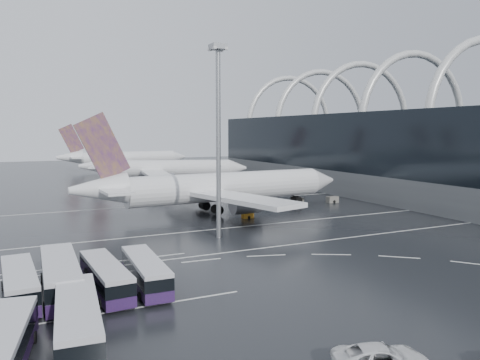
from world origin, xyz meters
name	(u,v)px	position (x,y,z in m)	size (l,w,h in m)	color
ground	(253,245)	(0.00, 0.00, 0.00)	(420.00, 420.00, 0.00)	black
terminal	(452,152)	(61.56, 19.84, 10.87)	(42.00, 160.00, 34.90)	#575A5C
lane_marking_near	(260,248)	(0.00, -2.00, 0.01)	(120.00, 0.25, 0.01)	white
lane_marking_mid	(219,229)	(0.00, 12.00, 0.01)	(120.00, 0.25, 0.01)	white
lane_marking_far	(168,204)	(0.00, 40.00, 0.01)	(120.00, 0.25, 0.01)	white
bus_bay_line_south	(89,316)	(-24.00, -16.00, 0.01)	(28.00, 0.25, 0.01)	white
bus_bay_line_north	(69,267)	(-24.00, 0.00, 0.01)	(28.00, 0.25, 0.01)	white
airliner_main	(215,188)	(5.30, 26.37, 4.74)	(55.84, 48.96, 18.92)	white
airliner_gate_b	(161,169)	(10.08, 80.02, 4.34)	(48.58, 43.17, 17.33)	white
airliner_gate_c	(122,159)	(9.24, 132.96, 4.62)	(51.77, 47.80, 18.47)	white
bus_row_near_a	(19,284)	(-29.26, -9.61, 1.64)	(3.33, 12.27, 2.99)	#281644
bus_row_near_b	(60,276)	(-25.69, -9.53, 1.90)	(3.62, 14.09, 3.45)	#281644
bus_row_near_c	(105,277)	(-21.69, -10.81, 1.63)	(3.40, 12.20, 2.97)	#281644
bus_row_near_d	(146,271)	(-17.75, -10.81, 1.63)	(3.20, 12.12, 2.96)	#281644
bus_row_far_a	(3,348)	(-30.30, -23.26, 1.62)	(4.63, 12.26, 2.95)	#281644
bus_row_far_b	(77,320)	(-25.45, -21.19, 1.81)	(4.13, 13.56, 3.29)	#281644
van_curve_a	(382,359)	(-7.99, -34.03, 0.89)	(2.96, 6.41, 1.78)	silver
floodlight_mast	(218,118)	(-2.43, 6.41, 17.62)	(2.15, 2.15, 28.02)	gray
gse_cart_belly_b	(299,200)	(26.98, 30.37, 0.52)	(1.89, 1.12, 1.03)	slate
gse_cart_belly_c	(248,215)	(8.37, 18.51, 0.55)	(2.01, 1.19, 1.10)	#BE7B19
gse_cart_belly_d	(332,199)	(33.45, 26.92, 0.68)	(2.49, 1.47, 1.36)	slate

